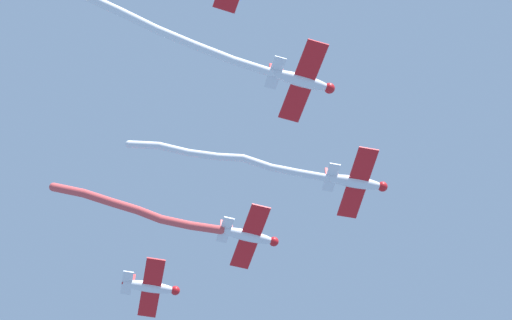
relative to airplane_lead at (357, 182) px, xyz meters
The scene contains 6 objects.
airplane_lead is the anchor object (origin of this frame).
smoke_trail_lead 12.05m from the airplane_lead, 44.69° to the left, with size 14.09×13.23×3.62m.
airplane_left_wing 11.78m from the airplane_lead, ahead, with size 7.47×6.40×2.00m.
smoke_trail_left_wing 20.61m from the airplane_lead, 28.35° to the left, with size 10.06×14.01×1.46m.
airplane_right_wing 11.76m from the airplane_lead, 100.54° to the left, with size 7.52×6.37×2.00m.
airplane_slot 23.54m from the airplane_lead, ahead, with size 7.15×6.62×2.00m.
Camera 1 is at (-26.39, 36.28, 4.78)m, focal length 59.65 mm.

